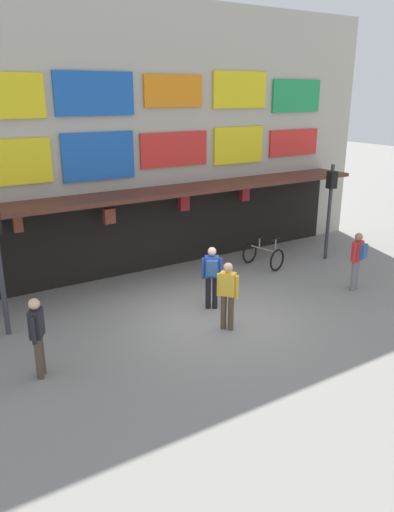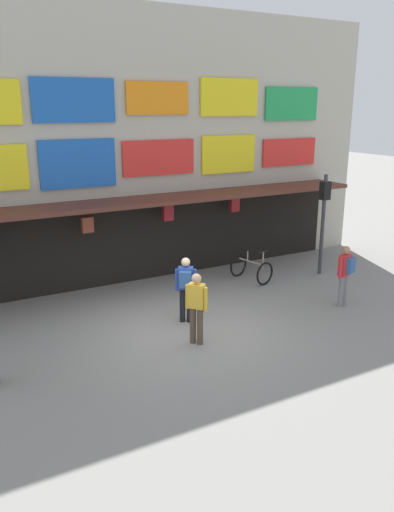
{
  "view_description": "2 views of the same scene",
  "coord_description": "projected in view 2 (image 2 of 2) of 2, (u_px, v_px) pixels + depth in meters",
  "views": [
    {
      "loc": [
        -6.4,
        -9.45,
        5.39
      ],
      "look_at": [
        -0.08,
        0.57,
        1.46
      ],
      "focal_mm": 34.59,
      "sensor_mm": 36.0,
      "label": 1
    },
    {
      "loc": [
        -5.21,
        -10.14,
        5.24
      ],
      "look_at": [
        0.82,
        0.83,
        1.54
      ],
      "focal_mm": 35.81,
      "sensor_mm": 36.0,
      "label": 2
    }
  ],
  "objects": [
    {
      "name": "bicycle_parked",
      "position": [
        251.0,
        268.0,
        15.78
      ],
      "size": [
        0.97,
        1.29,
        1.05
      ],
      "color": "black",
      "rests_on": "ground"
    },
    {
      "name": "shopfront",
      "position": [
        112.0,
        150.0,
        15.13
      ],
      "size": [
        18.0,
        2.6,
        8.0
      ],
      "color": "#B2AD9E",
      "rests_on": "ground"
    },
    {
      "name": "traffic_light_far",
      "position": [
        324.0,
        208.0,
        15.98
      ],
      "size": [
        0.28,
        0.33,
        3.2
      ],
      "color": "#38383D",
      "rests_on": "ground"
    },
    {
      "name": "pedestrian_in_white",
      "position": [
        196.0,
        305.0,
        11.44
      ],
      "size": [
        0.4,
        0.44,
        1.68
      ],
      "color": "brown",
      "rests_on": "ground"
    },
    {
      "name": "ground_plane",
      "position": [
        184.0,
        330.0,
        12.41
      ],
      "size": [
        80.0,
        80.0,
        0.0
      ],
      "primitive_type": "plane",
      "color": "gray"
    },
    {
      "name": "pedestrian_in_red",
      "position": [
        345.0,
        271.0,
        13.62
      ],
      "size": [
        0.51,
        0.43,
        1.68
      ],
      "color": "gray",
      "rests_on": "ground"
    },
    {
      "name": "pedestrian_in_purple",
      "position": [
        186.0,
        285.0,
        12.58
      ],
      "size": [
        0.48,
        0.47,
        1.68
      ],
      "color": "black",
      "rests_on": "ground"
    }
  ]
}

